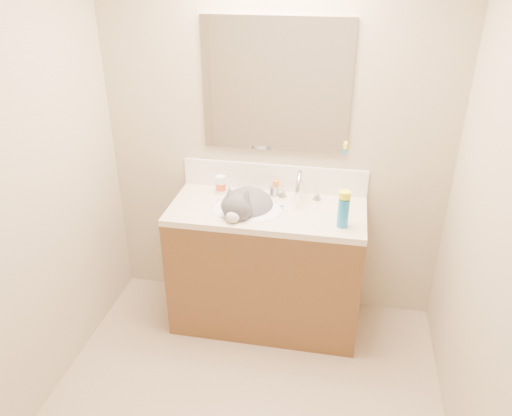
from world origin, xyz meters
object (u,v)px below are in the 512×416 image
at_px(amber_bottle, 276,187).
at_px(cat, 245,209).
at_px(faucet, 299,188).
at_px(silver_jar, 274,191).
at_px(vanity_cabinet, 266,269).
at_px(spray_can, 343,213).
at_px(pill_bottle, 221,185).
at_px(basin, 247,219).

bearing_deg(amber_bottle, cat, -124.38).
xyz_separation_m(faucet, silver_jar, (-0.17, 0.04, -0.05)).
xyz_separation_m(vanity_cabinet, faucet, (0.18, 0.14, 0.54)).
bearing_deg(cat, faucet, 32.91).
relative_size(vanity_cabinet, cat, 2.43).
xyz_separation_m(vanity_cabinet, spray_can, (0.46, -0.14, 0.54)).
bearing_deg(silver_jar, faucet, -14.96).
bearing_deg(cat, pill_bottle, 148.02).
bearing_deg(basin, amber_bottle, 60.24).
xyz_separation_m(pill_bottle, silver_jar, (0.34, 0.03, -0.03)).
xyz_separation_m(silver_jar, spray_can, (0.44, -0.32, 0.05)).
distance_m(basin, amber_bottle, 0.30).
bearing_deg(basin, pill_bottle, 138.86).
distance_m(faucet, amber_bottle, 0.18).
bearing_deg(vanity_cabinet, spray_can, -17.23).
relative_size(basin, faucet, 1.61).
height_order(vanity_cabinet, faucet, faucet).
bearing_deg(pill_bottle, basin, -41.14).
distance_m(pill_bottle, amber_bottle, 0.36).
relative_size(amber_bottle, spray_can, 0.52).
height_order(vanity_cabinet, silver_jar, silver_jar).
bearing_deg(basin, silver_jar, 57.58).
xyz_separation_m(cat, pill_bottle, (-0.20, 0.16, 0.07)).
bearing_deg(basin, cat, 124.39).
bearing_deg(basin, faucet, 29.12).
bearing_deg(pill_bottle, cat, -39.78).
bearing_deg(faucet, silver_jar, 165.04).
bearing_deg(amber_bottle, vanity_cabinet, -95.23).
height_order(faucet, spray_can, faucet).
bearing_deg(vanity_cabinet, pill_bottle, 155.05).
distance_m(vanity_cabinet, basin, 0.40).
distance_m(vanity_cabinet, faucet, 0.58).
bearing_deg(basin, spray_can, -10.97).
relative_size(faucet, spray_can, 1.61).
xyz_separation_m(cat, spray_can, (0.59, -0.13, 0.10)).
distance_m(silver_jar, amber_bottle, 0.04).
bearing_deg(vanity_cabinet, silver_jar, 85.51).
relative_size(faucet, cat, 0.57).
bearing_deg(faucet, cat, -154.89).
xyz_separation_m(basin, pill_bottle, (-0.21, 0.18, 0.13)).
bearing_deg(amber_bottle, faucet, -25.68).
distance_m(cat, spray_can, 0.61).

